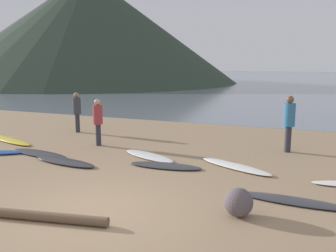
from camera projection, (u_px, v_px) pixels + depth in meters
name	position (u px, v px, depth m)	size (l,w,h in m)	color
ground_plane	(224.00, 128.00, 15.94)	(120.00, 120.00, 0.20)	#997C5B
ocean_water	(297.00, 79.00, 61.59)	(140.00, 100.00, 0.01)	slate
headland_hill	(89.00, 29.00, 50.12)	(40.42, 40.42, 14.53)	#28382B
surfboard_0	(10.00, 140.00, 12.82)	(2.61, 0.48, 0.10)	yellow
surfboard_2	(40.00, 154.00, 10.95)	(2.25, 0.57, 0.08)	#333338
surfboard_3	(65.00, 161.00, 10.05)	(2.13, 0.54, 0.10)	#333338
surfboard_4	(149.00, 156.00, 10.70)	(2.01, 0.58, 0.08)	white
surfboard_5	(166.00, 166.00, 9.67)	(1.96, 0.60, 0.08)	#333338
surfboard_6	(235.00, 166.00, 9.60)	(2.25, 0.49, 0.09)	white
surfboard_7	(293.00, 201.00, 7.23)	(2.21, 0.48, 0.07)	#333338
person_0	(289.00, 119.00, 11.15)	(0.35, 0.35, 1.75)	#2D2D38
person_1	(98.00, 118.00, 12.05)	(0.32, 0.32, 1.56)	#2D2D38
person_2	(77.00, 109.00, 14.36)	(0.32, 0.32, 1.58)	#2D2D38
driftwood_log	(48.00, 217.00, 6.36)	(0.17, 0.17, 2.22)	brown
beach_rock_near	(239.00, 202.00, 6.56)	(0.53, 0.53, 0.53)	#564C51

